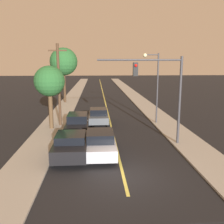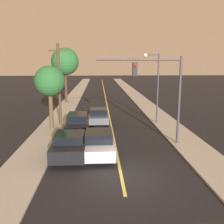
{
  "view_description": "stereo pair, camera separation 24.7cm",
  "coord_description": "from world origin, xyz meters",
  "px_view_note": "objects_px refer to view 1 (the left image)",
  "views": [
    {
      "loc": [
        -1.36,
        -11.88,
        5.77
      ],
      "look_at": [
        0.0,
        8.95,
        1.6
      ],
      "focal_mm": 40.0,
      "sensor_mm": 36.0,
      "label": 1
    },
    {
      "loc": [
        -1.12,
        -11.89,
        5.77
      ],
      "look_at": [
        0.0,
        8.95,
        1.6
      ],
      "focal_mm": 40.0,
      "sensor_mm": 36.0,
      "label": 2
    }
  ],
  "objects_px": {
    "utility_pole_left": "(59,84)",
    "tree_left_far": "(64,62)",
    "tree_left_near": "(49,82)",
    "car_outer_lane_front": "(71,145)",
    "car_outer_lane_second": "(78,123)",
    "traffic_signal_mast": "(160,84)",
    "car_near_lane_front": "(100,143)",
    "car_near_lane_second": "(99,116)",
    "streetlamp_right": "(154,79)"
  },
  "relations": [
    {
      "from": "car_outer_lane_second",
      "to": "streetlamp_right",
      "type": "distance_m",
      "value": 8.13
    },
    {
      "from": "car_near_lane_front",
      "to": "car_outer_lane_front",
      "type": "distance_m",
      "value": 1.81
    },
    {
      "from": "car_outer_lane_second",
      "to": "streetlamp_right",
      "type": "bearing_deg",
      "value": 19.49
    },
    {
      "from": "car_near_lane_front",
      "to": "car_outer_lane_front",
      "type": "xyz_separation_m",
      "value": [
        -1.77,
        -0.38,
        0.03
      ]
    },
    {
      "from": "car_outer_lane_second",
      "to": "streetlamp_right",
      "type": "relative_size",
      "value": 0.77
    },
    {
      "from": "car_outer_lane_second",
      "to": "tree_left_far",
      "type": "distance_m",
      "value": 16.53
    },
    {
      "from": "utility_pole_left",
      "to": "car_outer_lane_front",
      "type": "bearing_deg",
      "value": -77.51
    },
    {
      "from": "car_outer_lane_second",
      "to": "traffic_signal_mast",
      "type": "height_order",
      "value": "traffic_signal_mast"
    },
    {
      "from": "car_outer_lane_front",
      "to": "traffic_signal_mast",
      "type": "height_order",
      "value": "traffic_signal_mast"
    },
    {
      "from": "car_outer_lane_front",
      "to": "tree_left_near",
      "type": "height_order",
      "value": "tree_left_near"
    },
    {
      "from": "car_outer_lane_second",
      "to": "tree_left_far",
      "type": "xyz_separation_m",
      "value": [
        -2.9,
        15.48,
        5.02
      ]
    },
    {
      "from": "tree_left_far",
      "to": "car_near_lane_front",
      "type": "bearing_deg",
      "value": -77.4
    },
    {
      "from": "streetlamp_right",
      "to": "utility_pole_left",
      "type": "distance_m",
      "value": 8.67
    },
    {
      "from": "traffic_signal_mast",
      "to": "tree_left_near",
      "type": "bearing_deg",
      "value": 150.63
    },
    {
      "from": "car_outer_lane_second",
      "to": "traffic_signal_mast",
      "type": "distance_m",
      "value": 7.82
    },
    {
      "from": "traffic_signal_mast",
      "to": "streetlamp_right",
      "type": "height_order",
      "value": "streetlamp_right"
    },
    {
      "from": "car_outer_lane_second",
      "to": "traffic_signal_mast",
      "type": "xyz_separation_m",
      "value": [
        5.93,
        -3.71,
        3.49
      ]
    },
    {
      "from": "tree_left_near",
      "to": "car_near_lane_second",
      "type": "bearing_deg",
      "value": 21.99
    },
    {
      "from": "utility_pole_left",
      "to": "car_outer_lane_second",
      "type": "bearing_deg",
      "value": -49.39
    },
    {
      "from": "car_outer_lane_front",
      "to": "tree_left_far",
      "type": "height_order",
      "value": "tree_left_far"
    },
    {
      "from": "car_near_lane_front",
      "to": "car_near_lane_second",
      "type": "xyz_separation_m",
      "value": [
        0.0,
        8.02,
        -0.01
      ]
    },
    {
      "from": "car_near_lane_second",
      "to": "streetlamp_right",
      "type": "height_order",
      "value": "streetlamp_right"
    },
    {
      "from": "tree_left_near",
      "to": "utility_pole_left",
      "type": "bearing_deg",
      "value": 59.68
    },
    {
      "from": "car_outer_lane_second",
      "to": "utility_pole_left",
      "type": "xyz_separation_m",
      "value": [
        -1.73,
        2.01,
        3.1
      ]
    },
    {
      "from": "car_outer_lane_second",
      "to": "car_near_lane_second",
      "type": "bearing_deg",
      "value": 55.87
    },
    {
      "from": "car_near_lane_second",
      "to": "streetlamp_right",
      "type": "distance_m",
      "value": 6.24
    },
    {
      "from": "tree_left_near",
      "to": "traffic_signal_mast",
      "type": "bearing_deg",
      "value": -29.37
    },
    {
      "from": "car_near_lane_front",
      "to": "car_near_lane_second",
      "type": "height_order",
      "value": "car_near_lane_front"
    },
    {
      "from": "utility_pole_left",
      "to": "tree_left_far",
      "type": "height_order",
      "value": "tree_left_far"
    },
    {
      "from": "utility_pole_left",
      "to": "tree_left_near",
      "type": "distance_m",
      "value": 1.26
    },
    {
      "from": "car_near_lane_second",
      "to": "traffic_signal_mast",
      "type": "relative_size",
      "value": 0.64
    },
    {
      "from": "streetlamp_right",
      "to": "utility_pole_left",
      "type": "height_order",
      "value": "utility_pole_left"
    },
    {
      "from": "traffic_signal_mast",
      "to": "streetlamp_right",
      "type": "relative_size",
      "value": 0.94
    },
    {
      "from": "car_near_lane_front",
      "to": "tree_left_far",
      "type": "xyz_separation_m",
      "value": [
        -4.67,
        20.89,
        5.03
      ]
    },
    {
      "from": "traffic_signal_mast",
      "to": "car_outer_lane_second",
      "type": "bearing_deg",
      "value": 147.97
    },
    {
      "from": "car_near_lane_second",
      "to": "car_outer_lane_second",
      "type": "bearing_deg",
      "value": -124.13
    },
    {
      "from": "car_outer_lane_front",
      "to": "streetlamp_right",
      "type": "height_order",
      "value": "streetlamp_right"
    },
    {
      "from": "car_near_lane_front",
      "to": "tree_left_near",
      "type": "height_order",
      "value": "tree_left_near"
    },
    {
      "from": "streetlamp_right",
      "to": "utility_pole_left",
      "type": "xyz_separation_m",
      "value": [
        -8.65,
        -0.44,
        -0.39
      ]
    },
    {
      "from": "car_near_lane_front",
      "to": "utility_pole_left",
      "type": "height_order",
      "value": "utility_pole_left"
    },
    {
      "from": "car_outer_lane_second",
      "to": "tree_left_near",
      "type": "height_order",
      "value": "tree_left_near"
    },
    {
      "from": "car_near_lane_front",
      "to": "tree_left_far",
      "type": "distance_m",
      "value": 21.99
    },
    {
      "from": "traffic_signal_mast",
      "to": "tree_left_near",
      "type": "relative_size",
      "value": 1.12
    },
    {
      "from": "car_outer_lane_front",
      "to": "streetlamp_right",
      "type": "relative_size",
      "value": 0.65
    },
    {
      "from": "traffic_signal_mast",
      "to": "streetlamp_right",
      "type": "xyz_separation_m",
      "value": [
        0.99,
        6.16,
        -0.0
      ]
    },
    {
      "from": "traffic_signal_mast",
      "to": "tree_left_far",
      "type": "distance_m",
      "value": 21.18
    },
    {
      "from": "tree_left_far",
      "to": "tree_left_near",
      "type": "bearing_deg",
      "value": -87.85
    },
    {
      "from": "car_near_lane_second",
      "to": "car_outer_lane_front",
      "type": "distance_m",
      "value": 8.58
    },
    {
      "from": "traffic_signal_mast",
      "to": "car_near_lane_front",
      "type": "bearing_deg",
      "value": -157.85
    },
    {
      "from": "car_outer_lane_front",
      "to": "car_outer_lane_second",
      "type": "height_order",
      "value": "car_outer_lane_second"
    }
  ]
}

